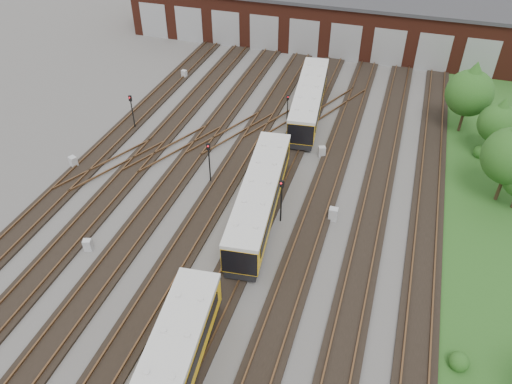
% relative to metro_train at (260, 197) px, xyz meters
% --- Properties ---
extents(ground, '(120.00, 120.00, 0.00)m').
position_rel_metro_train_xyz_m(ground, '(-2.00, -3.67, -1.78)').
color(ground, '#494643').
rests_on(ground, ground).
extents(track_network, '(30.40, 70.00, 0.33)m').
position_rel_metro_train_xyz_m(track_network, '(-2.17, -3.08, -1.67)').
color(track_network, black).
rests_on(track_network, ground).
extents(maintenance_shed, '(51.00, 12.50, 6.35)m').
position_rel_metro_train_xyz_m(maintenance_shed, '(-2.01, 36.31, 1.42)').
color(maintenance_shed, '#4C1E13').
rests_on(maintenance_shed, ground).
extents(grass_verge, '(8.00, 55.00, 0.05)m').
position_rel_metro_train_xyz_m(grass_verge, '(17.00, 6.33, -1.76)').
color(grass_verge, '#224F1A').
rests_on(grass_verge, ground).
extents(metro_train, '(4.00, 45.90, 2.83)m').
position_rel_metro_train_xyz_m(metro_train, '(0.00, 0.00, 0.00)').
color(metro_train, black).
rests_on(metro_train, ground).
extents(signal_mast_0, '(0.28, 0.26, 3.46)m').
position_rel_metro_train_xyz_m(signal_mast_0, '(-15.17, 8.53, 0.43)').
color(signal_mast_0, black).
rests_on(signal_mast_0, ground).
extents(signal_mast_1, '(0.27, 0.25, 2.75)m').
position_rel_metro_train_xyz_m(signal_mast_1, '(-1.74, 14.35, -0.01)').
color(signal_mast_1, black).
rests_on(signal_mast_1, ground).
extents(signal_mast_2, '(0.31, 0.29, 3.77)m').
position_rel_metro_train_xyz_m(signal_mast_2, '(-5.08, 2.73, 0.61)').
color(signal_mast_2, black).
rests_on(signal_mast_2, ground).
extents(signal_mast_3, '(0.33, 0.31, 3.74)m').
position_rel_metro_train_xyz_m(signal_mast_3, '(1.64, -0.08, 0.60)').
color(signal_mast_3, black).
rests_on(signal_mast_3, ground).
extents(relay_cabinet_0, '(0.77, 0.72, 1.02)m').
position_rel_metro_train_xyz_m(relay_cabinet_0, '(-17.00, 1.24, -1.27)').
color(relay_cabinet_0, '#AEAFB3').
rests_on(relay_cabinet_0, ground).
extents(relay_cabinet_1, '(0.59, 0.51, 0.90)m').
position_rel_metro_train_xyz_m(relay_cabinet_1, '(-15.25, 20.14, -1.33)').
color(relay_cabinet_1, '#AEAFB3').
rests_on(relay_cabinet_1, ground).
extents(relay_cabinet_2, '(0.66, 0.60, 0.91)m').
position_rel_metro_train_xyz_m(relay_cabinet_2, '(-10.25, -7.10, -1.32)').
color(relay_cabinet_2, '#AEAFB3').
rests_on(relay_cabinet_2, ground).
extents(relay_cabinet_3, '(0.73, 0.67, 0.97)m').
position_rel_metro_train_xyz_m(relay_cabinet_3, '(2.77, 9.29, -1.30)').
color(relay_cabinet_3, '#AEAFB3').
rests_on(relay_cabinet_3, ground).
extents(relay_cabinet_4, '(0.64, 0.54, 1.06)m').
position_rel_metro_train_xyz_m(relay_cabinet_4, '(5.31, 1.24, -1.25)').
color(relay_cabinet_4, '#AEAFB3').
rests_on(relay_cabinet_4, ground).
extents(tree_0, '(4.21, 4.21, 6.98)m').
position_rel_metro_train_xyz_m(tree_0, '(14.25, 17.46, 2.70)').
color(tree_0, '#372818').
rests_on(tree_0, ground).
extents(tree_1, '(3.37, 3.37, 5.58)m').
position_rel_metro_train_xyz_m(tree_1, '(16.71, 14.03, 1.80)').
color(tree_1, '#372818').
rests_on(tree_1, ground).
extents(bush_0, '(1.13, 1.13, 1.13)m').
position_rel_metro_train_xyz_m(bush_0, '(14.21, -8.78, -1.21)').
color(bush_0, '#1E4714').
rests_on(bush_0, ground).
extents(bush_1, '(1.50, 1.50, 1.50)m').
position_rel_metro_train_xyz_m(bush_1, '(17.33, 19.22, -1.03)').
color(bush_1, '#1E4714').
rests_on(bush_1, ground).
extents(bush_2, '(1.31, 1.31, 1.31)m').
position_rel_metro_train_xyz_m(bush_2, '(16.04, 13.53, -1.13)').
color(bush_2, '#1E4714').
rests_on(bush_2, ground).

